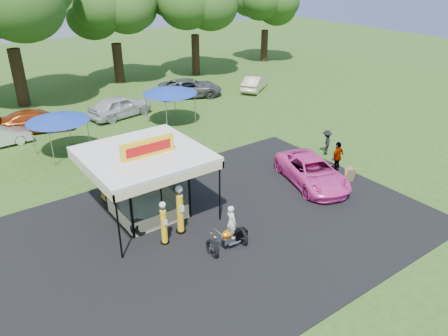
% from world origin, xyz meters
% --- Properties ---
extents(ground, '(120.00, 120.00, 0.00)m').
position_xyz_m(ground, '(0.00, 0.00, 0.00)').
color(ground, '#2B4C17').
rests_on(ground, ground).
extents(asphalt_apron, '(20.00, 14.00, 0.04)m').
position_xyz_m(asphalt_apron, '(0.00, 2.00, 0.02)').
color(asphalt_apron, black).
rests_on(asphalt_apron, ground).
extents(gas_station_kiosk, '(5.40, 5.40, 4.18)m').
position_xyz_m(gas_station_kiosk, '(-2.00, 4.99, 1.78)').
color(gas_station_kiosk, white).
rests_on(gas_station_kiosk, ground).
extents(gas_pump_left, '(0.40, 0.40, 2.14)m').
position_xyz_m(gas_pump_left, '(-2.54, 2.35, 1.02)').
color(gas_pump_left, black).
rests_on(gas_pump_left, ground).
extents(gas_pump_right, '(0.46, 0.46, 2.46)m').
position_xyz_m(gas_pump_right, '(-1.51, 2.67, 1.18)').
color(gas_pump_right, black).
rests_on(gas_pump_right, ground).
extents(motorcycle, '(1.87, 0.90, 2.22)m').
position_xyz_m(motorcycle, '(-0.42, 0.34, 0.86)').
color(motorcycle, black).
rests_on(motorcycle, ground).
extents(spare_tires, '(1.01, 0.78, 0.81)m').
position_xyz_m(spare_tires, '(-3.15, 3.66, 0.40)').
color(spare_tires, black).
rests_on(spare_tires, ground).
extents(a_frame_sign, '(0.55, 0.61, 0.90)m').
position_xyz_m(a_frame_sign, '(8.79, 1.36, 0.46)').
color(a_frame_sign, '#593819').
rests_on(a_frame_sign, ground).
extents(kiosk_car, '(2.82, 1.13, 0.96)m').
position_xyz_m(kiosk_car, '(-2.00, 7.20, 0.48)').
color(kiosk_car, yellow).
rests_on(kiosk_car, ground).
extents(pink_sedan, '(3.95, 5.86, 1.49)m').
position_xyz_m(pink_sedan, '(6.94, 2.52, 0.75)').
color(pink_sedan, '#FD44B1').
rests_on(pink_sedan, ground).
extents(spectator_east_a, '(1.20, 1.14, 1.63)m').
position_xyz_m(spectator_east_a, '(10.71, 4.86, 0.81)').
color(spectator_east_a, black).
rests_on(spectator_east_a, ground).
extents(spectator_east_b, '(1.17, 0.61, 1.91)m').
position_xyz_m(spectator_east_b, '(9.28, 2.73, 0.95)').
color(spectator_east_b, gray).
rests_on(spectator_east_b, ground).
extents(bg_car_b, '(5.79, 3.42, 1.57)m').
position_xyz_m(bg_car_b, '(-3.22, 20.18, 0.79)').
color(bg_car_b, '#8E310A').
rests_on(bg_car_b, ground).
extents(bg_car_c, '(5.35, 2.90, 1.73)m').
position_xyz_m(bg_car_c, '(2.98, 19.50, 0.86)').
color(bg_car_c, silver).
rests_on(bg_car_c, ground).
extents(bg_car_d, '(6.30, 4.80, 1.59)m').
position_xyz_m(bg_car_d, '(10.51, 21.06, 0.80)').
color(bg_car_d, '#4E4E50').
rests_on(bg_car_d, ground).
extents(bg_car_e, '(4.41, 3.70, 1.43)m').
position_xyz_m(bg_car_e, '(16.53, 19.13, 0.71)').
color(bg_car_e, beige).
rests_on(bg_car_e, ground).
extents(tent_west, '(3.91, 3.91, 2.73)m').
position_xyz_m(tent_west, '(-3.07, 14.85, 2.47)').
color(tent_west, gray).
rests_on(tent_west, ground).
extents(tent_east, '(4.06, 4.06, 2.84)m').
position_xyz_m(tent_east, '(5.52, 15.82, 2.57)').
color(tent_east, gray).
rests_on(tent_east, ground).
extents(oak_far_d, '(9.05, 9.05, 10.78)m').
position_xyz_m(oak_far_d, '(7.34, 29.49, 6.87)').
color(oak_far_d, black).
rests_on(oak_far_d, ground).
extents(oak_far_e, '(9.80, 9.80, 11.66)m').
position_xyz_m(oak_far_e, '(15.41, 27.72, 7.44)').
color(oak_far_e, black).
rests_on(oak_far_e, ground).
extents(oak_far_f, '(8.30, 8.30, 9.99)m').
position_xyz_m(oak_far_f, '(25.75, 28.49, 6.42)').
color(oak_far_f, black).
rests_on(oak_far_f, ground).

